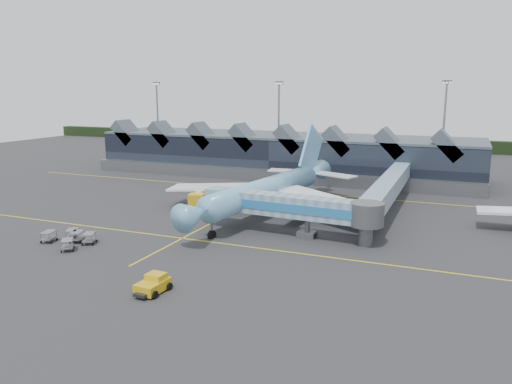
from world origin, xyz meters
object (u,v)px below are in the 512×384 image
at_px(jet_bridge, 300,208).
at_px(fuel_truck, 203,196).
at_px(main_airliner, 269,189).
at_px(pushback_tug, 153,285).

relative_size(jet_bridge, fuel_truck, 2.57).
xyz_separation_m(jet_bridge, fuel_truck, (-21.31, 11.12, -2.18)).
bearing_deg(main_airliner, jet_bridge, -42.88).
height_order(main_airliner, jet_bridge, main_airliner).
xyz_separation_m(main_airliner, jet_bridge, (8.64, -10.72, -0.10)).
distance_m(jet_bridge, pushback_tug, 25.75).
distance_m(jet_bridge, fuel_truck, 24.13).
distance_m(main_airliner, jet_bridge, 13.77).
bearing_deg(main_airliner, pushback_tug, -80.37).
xyz_separation_m(jet_bridge, pushback_tug, (-7.80, -24.32, -3.26)).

